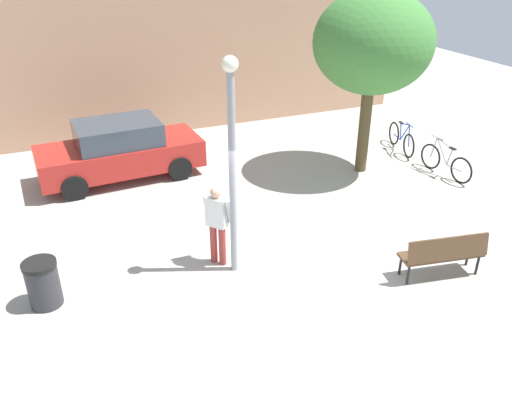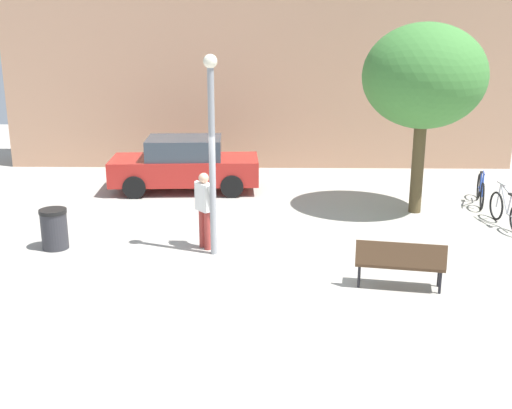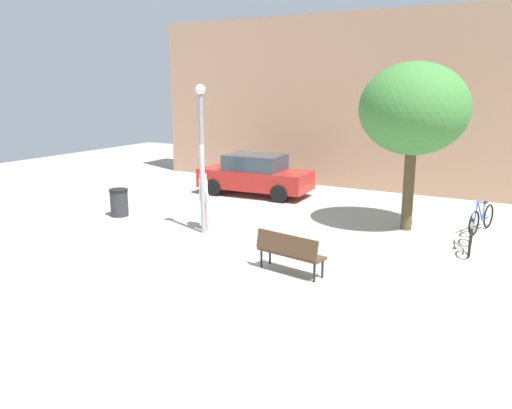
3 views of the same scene
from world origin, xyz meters
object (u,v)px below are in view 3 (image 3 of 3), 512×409
(lamppost, at_px, (202,147))
(plaza_tree, at_px, (414,110))
(bicycle_blue, at_px, (481,219))
(trash_bin, at_px, (119,202))
(bicycle_silver, at_px, (471,236))
(person_by_lamppost, at_px, (204,196))
(parked_car_red, at_px, (255,175))
(park_bench, at_px, (289,250))

(lamppost, distance_m, plaza_tree, 5.94)
(bicycle_blue, xyz_separation_m, trash_bin, (-10.28, -3.68, 0.06))
(plaza_tree, height_order, bicycle_silver, plaza_tree)
(person_by_lamppost, height_order, plaza_tree, plaza_tree)
(person_by_lamppost, relative_size, trash_bin, 1.91)
(plaza_tree, xyz_separation_m, bicycle_silver, (1.89, -1.18, -3.04))
(plaza_tree, relative_size, parked_car_red, 1.10)
(person_by_lamppost, xyz_separation_m, plaza_tree, (5.13, 2.83, 2.46))
(bicycle_blue, xyz_separation_m, parked_car_red, (-8.10, 1.27, 0.39))
(plaza_tree, relative_size, bicycle_silver, 2.61)
(plaza_tree, bearing_deg, lamppost, -147.25)
(person_by_lamppost, distance_m, trash_bin, 3.28)
(park_bench, distance_m, bicycle_blue, 6.59)
(bicycle_blue, bearing_deg, parked_car_red, 171.06)
(person_by_lamppost, height_order, bicycle_blue, person_by_lamppost)
(parked_car_red, xyz_separation_m, trash_bin, (-2.18, -4.95, -0.33))
(lamppost, relative_size, trash_bin, 4.70)
(plaza_tree, xyz_separation_m, parked_car_red, (-6.18, 2.05, -2.65))
(park_bench, height_order, bicycle_blue, bicycle_blue)
(park_bench, distance_m, parked_car_red, 8.46)
(person_by_lamppost, bearing_deg, park_bench, -29.20)
(bicycle_blue, relative_size, trash_bin, 2.02)
(bicycle_silver, bearing_deg, plaza_tree, 148.16)
(person_by_lamppost, distance_m, bicycle_blue, 7.94)
(person_by_lamppost, bearing_deg, bicycle_blue, 27.08)
(person_by_lamppost, relative_size, plaza_tree, 0.35)
(plaza_tree, xyz_separation_m, bicycle_blue, (1.92, 0.78, -3.04))
(lamppost, relative_size, bicycle_silver, 2.27)
(trash_bin, bearing_deg, lamppost, -4.44)
(bicycle_blue, relative_size, bicycle_silver, 0.98)
(parked_car_red, bearing_deg, bicycle_silver, -21.80)
(park_bench, distance_m, plaza_tree, 5.87)
(lamppost, bearing_deg, parked_car_red, 103.60)
(bicycle_blue, height_order, bicycle_silver, same)
(person_by_lamppost, xyz_separation_m, trash_bin, (-3.23, -0.07, -0.52))
(parked_car_red, bearing_deg, plaza_tree, -18.38)
(plaza_tree, relative_size, bicycle_blue, 2.67)
(park_bench, xyz_separation_m, bicycle_blue, (3.31, 5.70, -0.16))
(bicycle_blue, bearing_deg, person_by_lamppost, -152.92)
(bicycle_silver, relative_size, trash_bin, 2.07)
(plaza_tree, height_order, bicycle_blue, plaza_tree)
(bicycle_silver, relative_size, parked_car_red, 0.42)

